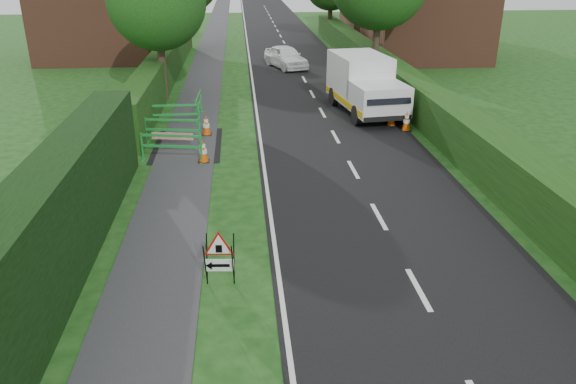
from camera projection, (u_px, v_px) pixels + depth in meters
ground at (304, 326)px, 10.51m from camera, size 120.00×120.00×0.00m
road_surface at (285, 44)px, 42.76m from camera, size 6.00×90.00×0.02m
footpath at (212, 45)px, 42.33m from camera, size 2.00×90.00×0.02m
hedge_west_near at (29, 341)px, 10.11m from camera, size 1.10×18.00×2.50m
hedge_west_far at (166, 82)px, 30.26m from camera, size 1.00×24.00×1.80m
hedge_east at (406, 105)px, 25.68m from camera, size 1.20×50.00×1.50m
house_west at (98, 12)px, 36.05m from camera, size 7.50×7.40×7.88m
house_east_a at (426, 13)px, 35.89m from camera, size 7.50×7.40×7.88m
tree_nw at (157, 1)px, 24.87m from camera, size 4.40×4.40×6.70m
triangle_sign at (218, 254)px, 11.53m from camera, size 0.77×0.77×1.05m
works_van at (365, 84)px, 24.04m from camera, size 2.70×5.46×2.39m
traffic_cone_0 at (407, 121)px, 21.86m from camera, size 0.38×0.38×0.79m
traffic_cone_1 at (392, 116)px, 22.52m from camera, size 0.38×0.38×0.79m
traffic_cone_2 at (378, 100)px, 24.96m from camera, size 0.38×0.38×0.79m
traffic_cone_3 at (203, 151)px, 18.57m from camera, size 0.38×0.38×0.79m
traffic_cone_4 at (206, 125)px, 21.33m from camera, size 0.38×0.38×0.79m
ped_barrier_0 at (171, 144)px, 18.47m from camera, size 2.09×0.72×1.00m
ped_barrier_1 at (172, 128)px, 20.20m from camera, size 2.09×0.69×1.00m
ped_barrier_2 at (173, 113)px, 22.11m from camera, size 2.06×0.37×1.00m
ped_barrier_3 at (198, 104)px, 23.43m from camera, size 0.43×2.07×1.00m
redwhite_plank at (173, 148)px, 20.06m from camera, size 1.48×0.32×0.25m
hatchback_car at (286, 57)px, 33.79m from camera, size 2.78×4.18×1.32m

